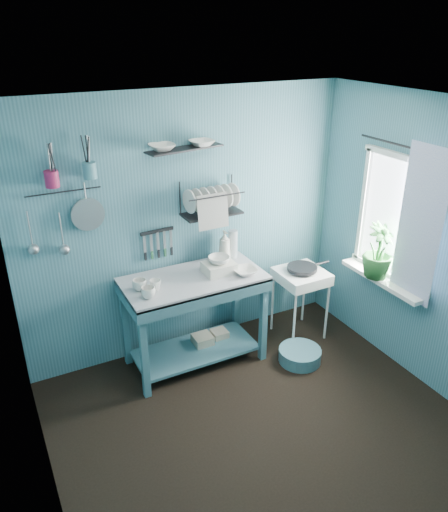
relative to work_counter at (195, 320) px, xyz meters
name	(u,v)px	position (x,y,z in m)	size (l,w,h in m)	color
floor	(267,432)	(0.12, -1.13, -0.45)	(3.20, 3.20, 0.00)	black
ceiling	(283,112)	(0.12, -1.13, 2.05)	(3.20, 3.20, 0.00)	silver
wall_back	(187,226)	(0.12, 0.37, 0.80)	(3.20, 3.20, 0.00)	#3C6C7A
wall_left	(33,361)	(-1.48, -1.13, 0.80)	(3.00, 3.00, 0.00)	#3C6C7A
wall_right	(437,253)	(1.72, -1.13, 0.80)	(3.00, 3.00, 0.00)	#3C6C7A
work_counter	(195,320)	(0.00, 0.00, 0.00)	(1.28, 0.64, 0.91)	#35636F
mug_left	(148,293)	(-0.48, -0.16, 0.50)	(0.12, 0.12, 0.10)	silver
mug_mid	(155,285)	(-0.38, -0.06, 0.50)	(0.10, 0.10, 0.09)	silver
mug_right	(140,285)	(-0.50, 0.00, 0.50)	(0.12, 0.12, 0.10)	silver
wash_tub	(219,268)	(0.25, -0.02, 0.50)	(0.28, 0.22, 0.10)	beige
tub_bowl	(219,260)	(0.25, -0.02, 0.58)	(0.20, 0.20, 0.06)	silver
soap_bottle	(225,246)	(0.42, 0.20, 0.60)	(0.12, 0.12, 0.30)	beige
water_bottle	(233,244)	(0.52, 0.22, 0.59)	(0.09, 0.09, 0.28)	#A4B1B7
counter_bowl	(245,271)	(0.45, -0.15, 0.48)	(0.22, 0.22, 0.05)	silver
hotplate_stand	(299,303)	(1.15, -0.07, -0.09)	(0.46, 0.46, 0.73)	white
frying_pan	(302,268)	(1.15, -0.07, 0.32)	(0.30, 0.30, 0.04)	black
knife_strip	(157,231)	(-0.20, 0.34, 0.82)	(0.32, 0.02, 0.03)	black
dish_rack	(212,198)	(0.31, 0.24, 1.08)	(0.55, 0.24, 0.32)	black
upper_shelf	(185,149)	(0.07, 0.27, 1.55)	(0.70, 0.18, 0.01)	black
shelf_bowl_left	(162,151)	(-0.13, 0.27, 1.55)	(0.22, 0.22, 0.05)	silver
shelf_bowl_right	(202,140)	(0.23, 0.27, 1.61)	(0.21, 0.21, 0.05)	silver
utensil_cup_magenta	(52,179)	(-1.04, 0.29, 1.43)	(0.11, 0.11, 0.13)	#A71E4D
utensil_cup_teal	(90,170)	(-0.75, 0.29, 1.46)	(0.11, 0.11, 0.13)	teal
colander	(88,214)	(-0.80, 0.32, 1.09)	(0.28, 0.28, 0.03)	#9FA2A7
ladle_outer	(30,229)	(-1.26, 0.33, 1.04)	(0.01, 0.01, 0.30)	#9FA2A7
ladle_inner	(61,230)	(-1.03, 0.33, 0.99)	(0.01, 0.01, 0.30)	#9FA2A7
hook_rail	(63,192)	(-0.96, 0.34, 1.30)	(0.01, 0.01, 0.60)	black
window_glass	(398,219)	(1.70, -0.68, 0.95)	(1.10, 1.10, 0.00)	white
windowsill	(382,280)	(1.62, -0.68, 0.36)	(0.16, 0.95, 0.04)	white
curtain	(420,226)	(1.64, -0.98, 1.00)	(1.35, 1.35, 0.00)	white
curtain_rod	(405,147)	(1.66, -0.68, 1.60)	(0.02, 0.02, 1.05)	black
potted_plant	(379,251)	(1.58, -0.63, 0.64)	(0.29, 0.29, 0.52)	#2A6A2E
storage_tin_large	(203,345)	(0.10, 0.05, -0.34)	(0.18, 0.18, 0.22)	tan
storage_tin_small	(219,339)	(0.30, 0.08, -0.35)	(0.15, 0.15, 0.20)	tan
floor_basin	(300,355)	(0.89, -0.47, -0.39)	(0.41, 0.41, 0.13)	#3F6F7C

